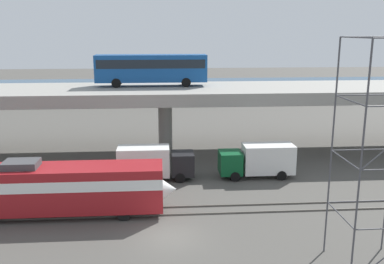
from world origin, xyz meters
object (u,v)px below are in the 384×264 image
at_px(service_truck_east, 154,162).
at_px(parked_car_2, 169,93).
at_px(parked_car_3, 135,92).
at_px(scaffolding_tower, 379,151).
at_px(parked_car_0, 46,90).
at_px(service_truck_west, 259,160).
at_px(parked_car_1, 163,90).
at_px(train_locomotive, 70,186).
at_px(transit_bus_on_overpass, 151,67).

distance_m(service_truck_east, parked_car_2, 41.56).
xyz_separation_m(parked_car_2, parked_car_3, (-6.26, 1.33, 0.00)).
distance_m(scaffolding_tower, parked_car_0, 70.87).
bearing_deg(service_truck_east, parked_car_0, 114.50).
distance_m(service_truck_west, parked_car_3, 44.94).
distance_m(service_truck_west, parked_car_2, 42.15).
relative_size(parked_car_0, parked_car_1, 1.08).
height_order(train_locomotive, service_truck_east, train_locomotive).
bearing_deg(parked_car_0, parked_car_3, -12.07).
height_order(service_truck_east, scaffolding_tower, scaffolding_tower).
bearing_deg(parked_car_2, parked_car_0, -12.04).
distance_m(parked_car_0, parked_car_3, 17.53).
distance_m(service_truck_west, parked_car_1, 46.02).
bearing_deg(transit_bus_on_overpass, parked_car_0, 119.99).
distance_m(parked_car_2, parked_car_3, 6.40).
relative_size(service_truck_west, parked_car_1, 1.57).
bearing_deg(parked_car_1, transit_bus_on_overpass, -92.31).
relative_size(transit_bus_on_overpass, service_truck_west, 1.76).
height_order(transit_bus_on_overpass, parked_car_3, transit_bus_on_overpass).
relative_size(transit_bus_on_overpass, parked_car_1, 2.78).
relative_size(parked_car_0, parked_car_3, 1.05).
bearing_deg(transit_bus_on_overpass, train_locomotive, -108.19).
xyz_separation_m(service_truck_west, parked_car_3, (-13.62, 42.83, 0.41)).
xyz_separation_m(service_truck_east, parked_car_1, (1.21, 45.25, 0.41)).
xyz_separation_m(service_truck_east, parked_car_2, (2.22, 41.50, 0.41)).
bearing_deg(scaffolding_tower, parked_car_2, 100.03).
relative_size(service_truck_west, scaffolding_tower, 0.53).
distance_m(train_locomotive, parked_car_1, 52.97).
bearing_deg(service_truck_east, scaffolding_tower, -51.92).
distance_m(train_locomotive, scaffolding_tower, 20.68).
bearing_deg(parked_car_3, parked_car_2, 168.05).
bearing_deg(parked_car_0, parked_car_2, -12.04).
bearing_deg(train_locomotive, transit_bus_on_overpass, 71.81).
bearing_deg(parked_car_1, train_locomotive, -97.73).
xyz_separation_m(parked_car_1, parked_car_2, (1.01, -3.74, 0.00)).
bearing_deg(train_locomotive, scaffolding_tower, -25.00).
bearing_deg(parked_car_0, service_truck_west, -56.50).
height_order(service_truck_east, parked_car_3, service_truck_east).
height_order(service_truck_west, parked_car_1, service_truck_west).
bearing_deg(transit_bus_on_overpass, scaffolding_tower, -64.15).
distance_m(service_truck_west, service_truck_east, 9.58).
distance_m(service_truck_east, parked_car_1, 45.26).
distance_m(transit_bus_on_overpass, parked_car_0, 42.59).
relative_size(train_locomotive, service_truck_west, 2.33).
relative_size(parked_car_1, parked_car_3, 0.96).
xyz_separation_m(scaffolding_tower, parked_car_2, (-10.13, 57.26, -4.80)).
bearing_deg(scaffolding_tower, parked_car_0, 118.31).
relative_size(parked_car_2, parked_car_3, 1.04).
height_order(service_truck_east, parked_car_0, service_truck_east).
bearing_deg(scaffolding_tower, service_truck_west, 99.95).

